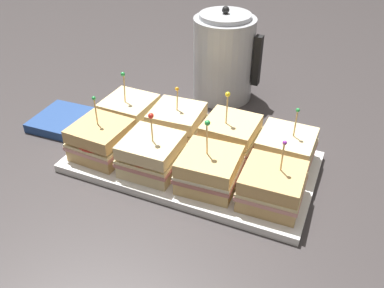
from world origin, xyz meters
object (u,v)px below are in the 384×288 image
object	(u,v)px
sandwich_front_center_right	(209,170)
sandwich_front_far_right	(272,186)
napkin_stack	(64,120)
sandwich_back_far_right	(286,149)
sandwich_back_far_left	(130,114)
sandwich_back_center_right	(230,136)
sandwich_front_center_left	(152,155)
sandwich_front_far_left	(101,140)
kettle_steel	(224,58)
serving_platter	(192,162)
sandwich_back_center_left	(177,124)

from	to	relation	value
sandwich_front_center_right	sandwich_front_far_right	distance (m)	0.13
napkin_stack	sandwich_front_far_right	bearing A→B (deg)	-8.90
sandwich_front_center_right	sandwich_back_far_right	size ratio (longest dim) A/B	1.08
sandwich_back_far_left	sandwich_back_center_right	bearing A→B (deg)	1.35
sandwich_front_center_left	sandwich_back_center_right	xyz separation A→B (m)	(0.13, 0.14, -0.00)
sandwich_front_far_left	kettle_steel	size ratio (longest dim) A/B	0.56
sandwich_back_center_right	kettle_steel	distance (m)	0.31
sandwich_front_far_left	sandwich_back_far_right	world-z (taller)	sandwich_front_far_left
sandwich_front_center_right	serving_platter	bearing A→B (deg)	135.73
sandwich_back_center_left	napkin_stack	size ratio (longest dim) A/B	0.93
sandwich_front_far_right	sandwich_back_center_right	world-z (taller)	sandwich_back_center_right
sandwich_front_center_left	sandwich_front_center_right	distance (m)	0.13
sandwich_back_center_right	napkin_stack	distance (m)	0.45
sandwich_front_center_right	napkin_stack	world-z (taller)	sandwich_front_center_right
sandwich_front_center_left	sandwich_front_far_right	bearing A→B (deg)	1.04
sandwich_back_far_left	kettle_steel	xyz separation A→B (m)	(0.14, 0.29, 0.06)
sandwich_front_far_left	sandwich_back_center_left	world-z (taller)	sandwich_front_far_left
sandwich_front_center_left	sandwich_back_far_left	xyz separation A→B (m)	(-0.13, 0.13, 0.00)
sandwich_back_center_left	kettle_steel	distance (m)	0.29
sandwich_front_far_right	sandwich_back_far_right	distance (m)	0.13
kettle_steel	napkin_stack	size ratio (longest dim) A/B	1.77
sandwich_front_center_left	sandwich_front_far_right	xyz separation A→B (m)	(0.26, 0.00, -0.00)
sandwich_back_far_left	sandwich_front_far_right	bearing A→B (deg)	-17.64
sandwich_back_center_left	sandwich_back_far_right	world-z (taller)	sandwich_back_far_right
sandwich_front_center_right	kettle_steel	xyz separation A→B (m)	(-0.12, 0.41, 0.06)
kettle_steel	sandwich_front_center_right	bearing A→B (deg)	-73.74
serving_platter	sandwich_front_center_left	size ratio (longest dim) A/B	3.73
sandwich_front_center_left	sandwich_front_far_left	bearing A→B (deg)	178.24
serving_platter	sandwich_front_far_left	distance (m)	0.21
sandwich_front_far_right	sandwich_back_far_left	world-z (taller)	sandwich_back_far_left
serving_platter	sandwich_front_far_right	world-z (taller)	sandwich_front_far_right
sandwich_front_far_right	sandwich_back_center_right	xyz separation A→B (m)	(-0.13, 0.13, 0.00)
sandwich_back_far_left	sandwich_back_far_right	distance (m)	0.39
sandwich_front_center_left	kettle_steel	world-z (taller)	kettle_steel
serving_platter	sandwich_back_far_right	world-z (taller)	sandwich_back_far_right
sandwich_back_center_left	sandwich_back_far_right	xyz separation A→B (m)	(0.26, 0.00, -0.00)
sandwich_back_center_left	sandwich_back_center_right	bearing A→B (deg)	0.47
sandwich_back_far_left	sandwich_back_far_right	bearing A→B (deg)	1.10
sandwich_back_far_left	sandwich_back_center_right	size ratio (longest dim) A/B	1.00
sandwich_back_center_right	napkin_stack	bearing A→B (deg)	-174.77
serving_platter	sandwich_front_center_right	xyz separation A→B (m)	(0.07, -0.07, 0.05)
sandwich_front_center_right	sandwich_back_center_right	xyz separation A→B (m)	(-0.00, 0.13, 0.00)
sandwich_back_center_left	serving_platter	bearing A→B (deg)	-44.15
sandwich_front_far_left	sandwich_back_far_right	bearing A→B (deg)	18.90
sandwich_front_center_left	sandwich_front_center_right	size ratio (longest dim) A/B	0.95
sandwich_back_far_left	serving_platter	bearing A→B (deg)	-17.29
sandwich_front_far_left	sandwich_front_center_right	world-z (taller)	sandwich_front_center_right
sandwich_front_center_right	napkin_stack	distance (m)	0.46
serving_platter	sandwich_front_far_left	world-z (taller)	sandwich_front_far_left
serving_platter	sandwich_front_far_right	xyz separation A→B (m)	(0.20, -0.06, 0.05)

